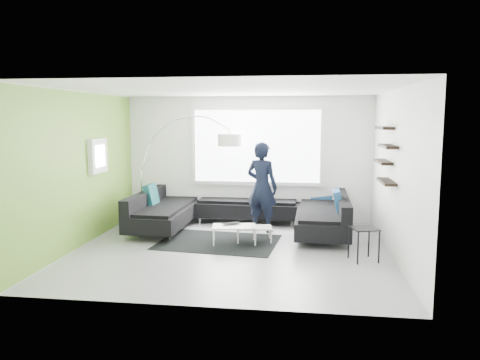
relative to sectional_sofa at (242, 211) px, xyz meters
name	(u,v)px	position (x,y,z in m)	size (l,w,h in m)	color
ground	(231,250)	(0.00, -1.53, -0.41)	(5.50, 5.50, 0.00)	gray
room_shell	(235,147)	(0.04, -1.32, 1.40)	(5.54, 5.04, 2.82)	white
sectional_sofa	(242,211)	(0.00, 0.00, 0.00)	(4.34, 2.75, 0.92)	black
rug	(218,242)	(-0.32, -1.02, -0.40)	(2.18, 1.58, 0.01)	black
coffee_table	(244,234)	(0.16, -0.97, -0.24)	(1.03, 0.60, 0.34)	white
arc_lamp	(141,171)	(-2.24, 0.20, 0.78)	(2.18, 0.50, 2.38)	silver
side_table	(364,244)	(2.24, -1.82, -0.13)	(0.40, 0.40, 0.55)	black
person	(262,187)	(0.41, -0.03, 0.52)	(0.79, 0.66, 1.84)	black
laptop	(232,224)	(-0.05, -1.00, -0.05)	(0.42, 0.38, 0.03)	black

